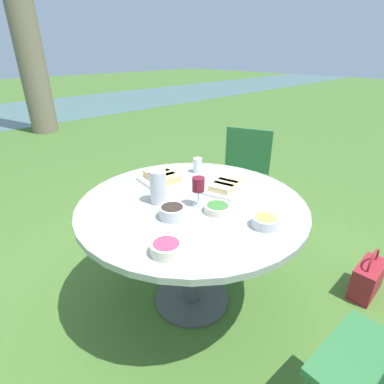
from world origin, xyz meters
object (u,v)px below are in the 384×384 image
object	(u,v)px
dining_table	(192,217)
water_pitcher	(158,187)
chair_near_right	(244,169)
wine_glass	(198,186)
handbag	(367,278)

from	to	relation	value
dining_table	water_pitcher	xyz separation A→B (m)	(-0.14, 0.13, 0.20)
dining_table	chair_near_right	size ratio (longest dim) A/B	1.49
chair_near_right	wine_glass	xyz separation A→B (m)	(-1.15, -0.51, 0.35)
chair_near_right	handbag	world-z (taller)	chair_near_right
water_pitcher	handbag	bearing A→B (deg)	-41.98
dining_table	wine_glass	distance (m)	0.24
water_pitcher	wine_glass	size ratio (longest dim) A/B	1.14
chair_near_right	wine_glass	distance (m)	1.30
wine_glass	dining_table	bearing A→B (deg)	79.66
water_pitcher	handbag	size ratio (longest dim) A/B	0.53
wine_glass	handbag	size ratio (longest dim) A/B	0.46
dining_table	wine_glass	size ratio (longest dim) A/B	7.74
water_pitcher	chair_near_right	bearing A→B (deg)	13.98
water_pitcher	wine_glass	world-z (taller)	water_pitcher
wine_glass	handbag	xyz separation A→B (m)	(0.91, -0.75, -0.75)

